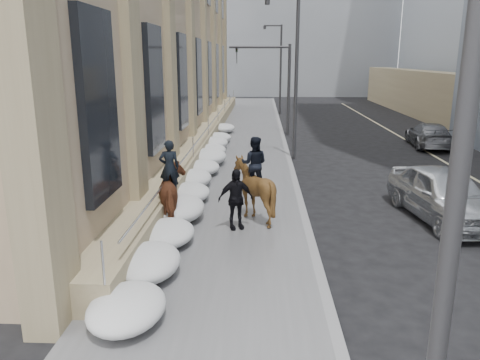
% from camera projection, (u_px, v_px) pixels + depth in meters
% --- Properties ---
extents(ground, '(140.00, 140.00, 0.00)m').
position_uv_depth(ground, '(210.00, 281.00, 11.05)').
color(ground, black).
rests_on(ground, ground).
extents(sidewalk, '(5.00, 80.00, 0.12)m').
position_uv_depth(sidewalk, '(234.00, 176.00, 20.70)').
color(sidewalk, '#4F4F52').
rests_on(sidewalk, ground).
extents(curb, '(0.24, 80.00, 0.12)m').
position_uv_depth(curb, '(293.00, 176.00, 20.58)').
color(curb, slate).
rests_on(curb, ground).
extents(lane_line, '(0.15, 70.00, 0.01)m').
position_uv_depth(lane_line, '(476.00, 180.00, 20.25)').
color(lane_line, '#BFB78C').
rests_on(lane_line, ground).
extents(bg_building_far, '(24.00, 12.00, 20.00)m').
position_uv_depth(bg_building_far, '(219.00, 28.00, 78.36)').
color(bg_building_far, gray).
rests_on(bg_building_far, ground).
extents(streetlight_near, '(1.71, 0.24, 8.00)m').
position_uv_depth(streetlight_near, '(446.00, 123.00, 3.97)').
color(streetlight_near, '#2D2D30').
rests_on(streetlight_near, ground).
extents(streetlight_mid, '(1.71, 0.24, 8.00)m').
position_uv_depth(streetlight_mid, '(293.00, 69.00, 23.30)').
color(streetlight_mid, '#2D2D30').
rests_on(streetlight_mid, ground).
extents(streetlight_far, '(1.71, 0.24, 8.00)m').
position_uv_depth(streetlight_far, '(279.00, 64.00, 42.63)').
color(streetlight_far, '#2D2D30').
rests_on(streetlight_far, ground).
extents(traffic_signal, '(4.10, 0.22, 6.00)m').
position_uv_depth(traffic_signal, '(275.00, 75.00, 31.21)').
color(traffic_signal, '#2D2D30').
rests_on(traffic_signal, ground).
extents(snow_bank, '(1.70, 18.10, 0.76)m').
position_uv_depth(snow_bank, '(196.00, 177.00, 18.83)').
color(snow_bank, silver).
rests_on(snow_bank, sidewalk).
extents(mounted_horse_left, '(1.53, 2.32, 2.57)m').
position_uv_depth(mounted_horse_left, '(174.00, 191.00, 14.49)').
color(mounted_horse_left, '#4E2817').
rests_on(mounted_horse_left, sidewalk).
extents(mounted_horse_right, '(1.77, 1.94, 2.63)m').
position_uv_depth(mounted_horse_right, '(254.00, 186.00, 14.74)').
color(mounted_horse_right, '#3F2912').
rests_on(mounted_horse_right, sidewalk).
extents(pedestrian, '(1.17, 0.81, 1.84)m').
position_uv_depth(pedestrian, '(236.00, 199.00, 13.92)').
color(pedestrian, black).
rests_on(pedestrian, sidewalk).
extents(car_silver, '(2.73, 5.27, 1.71)m').
position_uv_depth(car_silver, '(443.00, 194.00, 15.09)').
color(car_silver, silver).
rests_on(car_silver, ground).
extents(car_grey, '(2.51, 5.11, 1.43)m').
position_uv_depth(car_grey, '(429.00, 135.00, 27.57)').
color(car_grey, slate).
rests_on(car_grey, ground).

